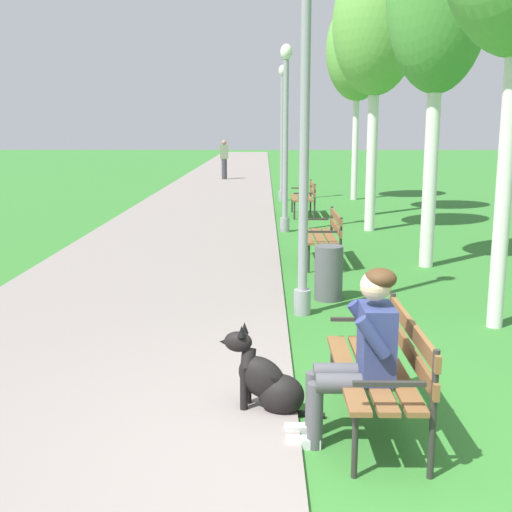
% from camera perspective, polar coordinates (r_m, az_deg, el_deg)
% --- Properties ---
extents(ground_plane, '(120.00, 120.00, 0.00)m').
position_cam_1_polar(ground_plane, '(4.58, 7.29, -17.42)').
color(ground_plane, '#33752D').
extents(paved_path, '(3.86, 60.00, 0.04)m').
position_cam_1_polar(paved_path, '(28.13, -2.70, 6.71)').
color(paved_path, gray).
rests_on(paved_path, ground).
extents(park_bench_near, '(0.55, 1.50, 0.85)m').
position_cam_1_polar(park_bench_near, '(4.89, 11.08, -9.06)').
color(park_bench_near, brown).
rests_on(park_bench_near, ground).
extents(park_bench_mid, '(0.55, 1.50, 0.85)m').
position_cam_1_polar(park_bench_mid, '(10.65, 5.96, 2.06)').
color(park_bench_mid, brown).
rests_on(park_bench_mid, ground).
extents(park_bench_far, '(0.55, 1.50, 0.85)m').
position_cam_1_polar(park_bench_far, '(16.42, 4.30, 5.27)').
color(park_bench_far, brown).
rests_on(park_bench_far, ground).
extents(person_seated_on_near_bench, '(0.74, 0.49, 1.25)m').
position_cam_1_polar(person_seated_on_near_bench, '(4.62, 9.04, -7.98)').
color(person_seated_on_near_bench, '#4C4C51').
rests_on(person_seated_on_near_bench, ground).
extents(dog_black, '(0.82, 0.37, 0.71)m').
position_cam_1_polar(dog_black, '(5.14, 1.04, -10.81)').
color(dog_black, black).
rests_on(dog_black, ground).
extents(lamp_post_near, '(0.24, 0.24, 4.56)m').
position_cam_1_polar(lamp_post_near, '(7.53, 4.26, 12.45)').
color(lamp_post_near, gray).
rests_on(lamp_post_near, ground).
extents(lamp_post_mid, '(0.24, 0.24, 3.82)m').
position_cam_1_polar(lamp_post_mid, '(13.76, 2.58, 10.29)').
color(lamp_post_mid, gray).
rests_on(lamp_post_mid, ground).
extents(lamp_post_far, '(0.24, 0.24, 3.94)m').
position_cam_1_polar(lamp_post_far, '(19.72, 2.29, 10.72)').
color(lamp_post_far, gray).
rests_on(lamp_post_far, ground).
extents(birch_tree_fourth, '(1.76, 1.75, 5.66)m').
position_cam_1_polar(birch_tree_fourth, '(14.28, 10.36, 19.06)').
color(birch_tree_fourth, silver).
rests_on(birch_tree_fourth, ground).
extents(birch_tree_sixth, '(1.87, 1.99, 5.88)m').
position_cam_1_polar(birch_tree_sixth, '(20.39, 8.82, 17.20)').
color(birch_tree_sixth, silver).
rests_on(birch_tree_sixth, ground).
extents(litter_bin, '(0.36, 0.36, 0.70)m').
position_cam_1_polar(litter_bin, '(8.44, 6.32, -1.47)').
color(litter_bin, '#515156').
rests_on(litter_bin, ground).
extents(pedestrian_distant, '(0.32, 0.22, 1.65)m').
position_cam_1_polar(pedestrian_distant, '(27.60, -2.77, 8.34)').
color(pedestrian_distant, '#383842').
rests_on(pedestrian_distant, ground).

